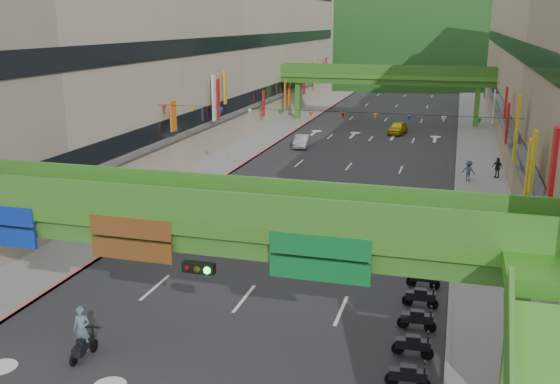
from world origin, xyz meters
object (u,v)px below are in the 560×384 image
object	(u,v)px
scooter_rider_mid	(330,249)
car_yellow	(398,128)
car_silver	(302,141)
pedestrian_red	(521,274)
overpass_near	(203,241)
scooter_rider_near	(82,335)

from	to	relation	value
scooter_rider_mid	car_yellow	size ratio (longest dim) A/B	0.47
scooter_rider_mid	car_yellow	world-z (taller)	scooter_rider_mid
car_silver	pedestrian_red	distance (m)	35.77
overpass_near	pedestrian_red	bearing A→B (deg)	44.31
scooter_rider_near	scooter_rider_mid	xyz separation A→B (m)	(7.05, 11.57, -0.04)
scooter_rider_mid	car_yellow	distance (m)	40.73
car_silver	car_yellow	world-z (taller)	car_yellow
car_yellow	scooter_rider_near	bearing A→B (deg)	-88.09
overpass_near	pedestrian_red	world-z (taller)	overpass_near
car_silver	pedestrian_red	xyz separation A→B (m)	(18.21, -30.79, 0.21)
scooter_rider_mid	scooter_rider_near	bearing A→B (deg)	-121.37
scooter_rider_near	scooter_rider_mid	distance (m)	13.55
overpass_near	scooter_rider_mid	distance (m)	12.50
car_yellow	pedestrian_red	world-z (taller)	pedestrian_red
overpass_near	pedestrian_red	size ratio (longest dim) A/B	16.71
overpass_near	scooter_rider_near	bearing A→B (deg)	179.86
pedestrian_red	car_silver	bearing A→B (deg)	135.51
scooter_rider_near	car_yellow	world-z (taller)	scooter_rider_near
car_yellow	overpass_near	bearing A→B (deg)	-82.63
car_silver	scooter_rider_mid	bearing A→B (deg)	-78.83
scooter_rider_near	car_yellow	bearing A→B (deg)	82.82
overpass_near	scooter_rider_mid	xyz separation A→B (m)	(2.04, 11.58, -4.25)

